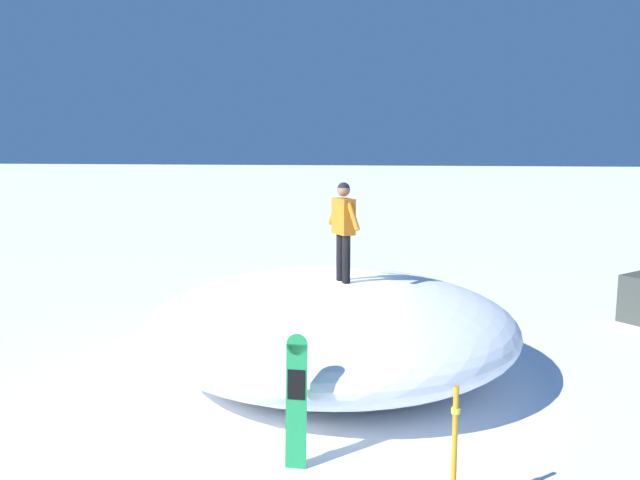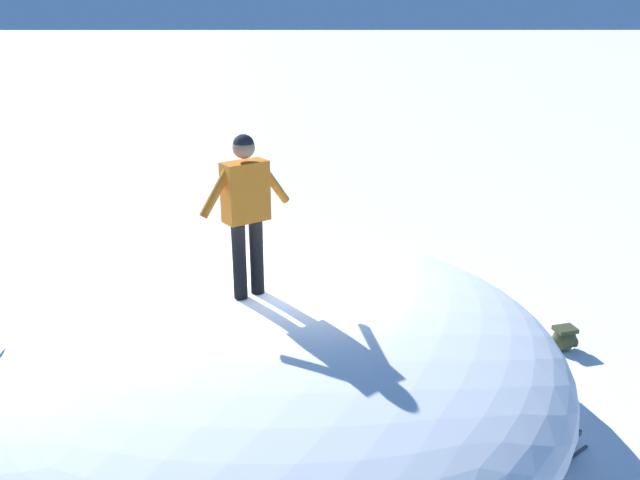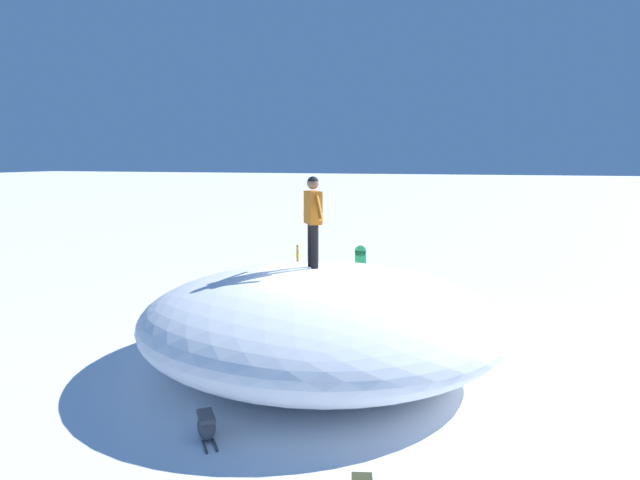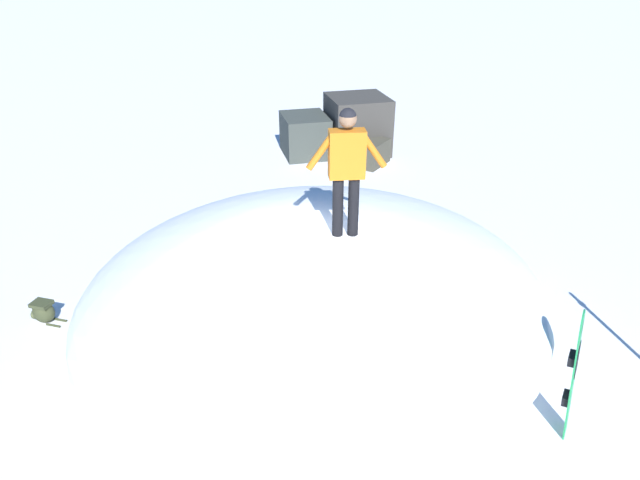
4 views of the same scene
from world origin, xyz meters
name	(u,v)px [view 1 (image 1 of 4)]	position (x,y,z in m)	size (l,w,h in m)	color
ground	(295,377)	(0.00, 0.00, 0.00)	(240.00, 240.00, 0.00)	white
snow_mound	(331,325)	(0.30, -0.60, 0.86)	(6.43, 6.15, 1.73)	white
snowboarder_standing	(343,223)	(-0.01, -0.84, 2.71)	(0.86, 0.65, 1.65)	black
snowboard_primary_upright	(297,399)	(-3.00, -0.63, 0.87)	(0.18, 0.27, 1.69)	#1E8C47
backpack_near	(286,306)	(4.11, 1.04, 0.18)	(0.54, 0.34, 0.36)	#383D23
backpack_far	(381,320)	(3.23, -1.29, 0.18)	(0.64, 0.56, 0.34)	#4C4C51
trail_marker_pole	(454,449)	(-3.84, -2.51, 0.78)	(0.10, 0.10, 1.48)	orange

